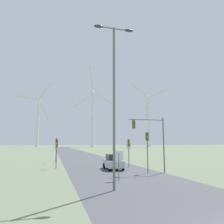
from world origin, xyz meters
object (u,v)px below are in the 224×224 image
object	(u,v)px
car_approaching	(113,162)
stop_sign_far	(129,150)
streetlamp	(114,87)
traffic_light_post_mid_right	(129,147)
wind_turbine_left	(38,117)
traffic_light_mast_overhead	(152,133)
traffic_light_post_mid_left	(56,145)
wind_turbine_right	(149,115)
stop_sign_near	(119,160)
traffic_light_post_near_left	(57,147)
wind_turbine_center	(93,112)
traffic_light_post_near_right	(147,143)

from	to	relation	value
car_approaching	stop_sign_far	bearing A→B (deg)	59.17
streetlamp	traffic_light_post_mid_right	xyz separation A→B (m)	(5.72, 13.05, -4.52)
traffic_light_post_mid_right	wind_turbine_left	world-z (taller)	wind_turbine_left
traffic_light_mast_overhead	wind_turbine_left	xyz separation A→B (m)	(-22.35, 163.96, 20.08)
traffic_light_post_mid_right	car_approaching	xyz separation A→B (m)	(-2.65, -1.78, -1.76)
traffic_light_post_mid_left	traffic_light_mast_overhead	size ratio (longest dim) A/B	0.66
car_approaching	wind_turbine_left	world-z (taller)	wind_turbine_left
wind_turbine_left	wind_turbine_right	size ratio (longest dim) A/B	1.02
stop_sign_near	traffic_light_mast_overhead	size ratio (longest dim) A/B	0.42
traffic_light_post_near_left	wind_turbine_left	world-z (taller)	wind_turbine_left
car_approaching	streetlamp	bearing A→B (deg)	-105.26
stop_sign_far	wind_turbine_center	bearing A→B (deg)	82.59
traffic_light_post_near_left	traffic_light_post_mid_left	xyz separation A→B (m)	(0.09, 8.92, 0.23)
traffic_light_post_mid_left	traffic_light_mast_overhead	xyz separation A→B (m)	(9.77, -15.77, 1.36)
stop_sign_near	traffic_light_post_near_right	size ratio (longest dim) A/B	0.57
traffic_light_post_mid_left	car_approaching	size ratio (longest dim) A/B	0.93
traffic_light_post_near_left	wind_turbine_center	world-z (taller)	wind_turbine_center
wind_turbine_right	stop_sign_near	bearing A→B (deg)	-115.78
car_approaching	stop_sign_near	bearing A→B (deg)	-102.06
traffic_light_post_mid_left	streetlamp	bearing A→B (deg)	-81.39
stop_sign_near	traffic_light_post_mid_left	world-z (taller)	traffic_light_post_mid_left
traffic_light_post_near_right	wind_turbine_center	bearing A→B (deg)	82.36
streetlamp	car_approaching	distance (m)	13.26
traffic_light_post_near_left	stop_sign_far	bearing A→B (deg)	25.14
traffic_light_mast_overhead	wind_turbine_center	bearing A→B (deg)	82.55
wind_turbine_left	wind_turbine_center	size ratio (longest dim) A/B	0.85
traffic_light_post_mid_right	wind_turbine_center	size ratio (longest dim) A/B	0.06
streetlamp	wind_turbine_right	xyz separation A→B (m)	(72.96, 151.72, 18.62)
traffic_light_post_mid_right	traffic_light_mast_overhead	world-z (taller)	traffic_light_mast_overhead
traffic_light_post_mid_left	car_approaching	bearing A→B (deg)	-60.79
wind_turbine_center	traffic_light_post_near_left	bearing A→B (deg)	-101.98
traffic_light_post_near_right	wind_turbine_left	xyz separation A→B (m)	(-21.89, 163.80, 21.15)
stop_sign_far	traffic_light_post_near_right	size ratio (longest dim) A/B	0.69
wind_turbine_right	stop_sign_far	bearing A→B (deg)	-116.17
streetlamp	wind_turbine_center	distance (m)	149.44
stop_sign_near	stop_sign_far	world-z (taller)	stop_sign_far
streetlamp	wind_turbine_center	size ratio (longest dim) A/B	0.18
traffic_light_post_mid_left	wind_turbine_left	world-z (taller)	wind_turbine_left
traffic_light_post_mid_left	wind_turbine_right	bearing A→B (deg)	59.30
traffic_light_post_mid_right	car_approaching	bearing A→B (deg)	-146.05
streetlamp	traffic_light_post_near_left	world-z (taller)	streetlamp
traffic_light_post_mid_left	traffic_light_post_near_left	bearing A→B (deg)	-90.59
streetlamp	traffic_light_post_mid_right	world-z (taller)	streetlamp
stop_sign_near	wind_turbine_right	size ratio (longest dim) A/B	0.05
traffic_light_post_near_left	stop_sign_near	bearing A→B (deg)	-64.13
car_approaching	wind_turbine_left	distance (m)	162.75
stop_sign_far	car_approaching	size ratio (longest dim) A/B	0.71
streetlamp	wind_turbine_left	world-z (taller)	wind_turbine_left
wind_turbine_center	wind_turbine_right	size ratio (longest dim) A/B	1.21
traffic_light_post_near_left	car_approaching	distance (m)	7.41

